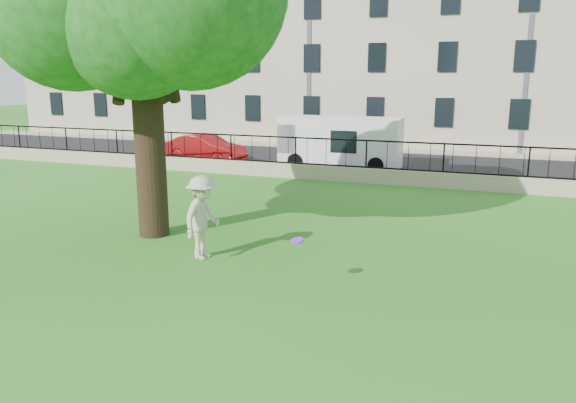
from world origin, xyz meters
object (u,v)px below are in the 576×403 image
at_px(red_sedan, 206,149).
at_px(man, 202,217).
at_px(white_van, 341,142).
at_px(frisbee, 297,240).

bearing_deg(red_sedan, man, -143.46).
relative_size(man, white_van, 0.36).
relative_size(man, red_sedan, 0.48).
distance_m(man, white_van, 14.11).
distance_m(red_sedan, white_van, 6.72).
height_order(red_sedan, white_van, white_van).
height_order(frisbee, red_sedan, red_sedan).
distance_m(man, frisbee, 2.97).
xyz_separation_m(man, frisbee, (2.76, -1.11, 0.04)).
distance_m(man, red_sedan, 15.00).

